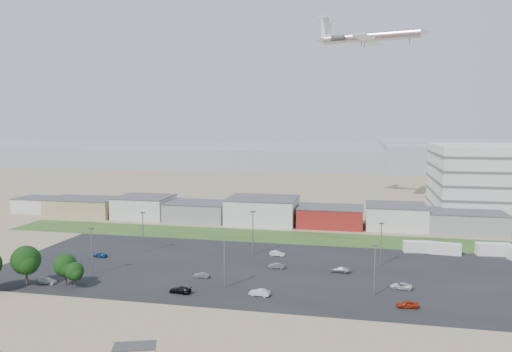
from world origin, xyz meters
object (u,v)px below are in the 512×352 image
(box_trailer_a, at_px, (418,247))
(parked_car_5, at_px, (100,255))
(parked_car_12, at_px, (340,269))
(parked_car_11, at_px, (277,253))
(parked_car_0, at_px, (401,286))
(parked_car_2, at_px, (407,304))
(parked_car_10, at_px, (47,281))
(parked_car_3, at_px, (180,290))
(parked_car_4, at_px, (201,275))
(parked_car_13, at_px, (260,292))
(parked_car_7, at_px, (277,266))
(airliner, at_px, (371,37))

(box_trailer_a, distance_m, parked_car_5, 79.12)
(parked_car_12, bearing_deg, parked_car_11, -118.71)
(box_trailer_a, height_order, parked_car_0, box_trailer_a)
(parked_car_2, xyz_separation_m, parked_car_10, (-70.61, -1.37, -0.07))
(parked_car_3, distance_m, parked_car_4, 10.03)
(parked_car_2, xyz_separation_m, parked_car_3, (-42.02, -1.19, -0.03))
(parked_car_3, distance_m, parked_car_12, 35.50)
(parked_car_5, height_order, parked_car_10, parked_car_10)
(parked_car_13, bearing_deg, parked_car_7, -173.25)
(parked_car_7, bearing_deg, parked_car_11, -173.87)
(parked_car_3, height_order, parked_car_13, parked_car_13)
(parked_car_5, bearing_deg, parked_car_7, 97.15)
(parked_car_13, bearing_deg, parked_car_5, -105.91)
(parked_car_5, bearing_deg, box_trailer_a, 113.05)
(airliner, relative_size, parked_car_12, 10.35)
(parked_car_4, height_order, parked_car_13, parked_car_13)
(box_trailer_a, height_order, parked_car_4, box_trailer_a)
(parked_car_10, bearing_deg, parked_car_5, 6.90)
(parked_car_11, distance_m, parked_car_13, 28.68)
(parked_car_4, height_order, parked_car_12, parked_car_12)
(airliner, bearing_deg, parked_car_13, -86.61)
(parked_car_5, distance_m, parked_car_13, 47.24)
(box_trailer_a, bearing_deg, parked_car_4, -151.60)
(parked_car_11, relative_size, parked_car_12, 0.86)
(parked_car_4, bearing_deg, parked_car_5, -112.12)
(box_trailer_a, xyz_separation_m, parked_car_0, (-6.30, -29.91, -0.80))
(parked_car_0, bearing_deg, parked_car_4, -87.06)
(parked_car_0, distance_m, parked_car_5, 70.49)
(box_trailer_a, relative_size, parked_car_13, 1.88)
(parked_car_7, bearing_deg, parked_car_0, 69.56)
(parked_car_13, bearing_deg, parked_car_10, -80.37)
(parked_car_7, relative_size, parked_car_13, 0.93)
(parked_car_5, relative_size, parked_car_13, 0.88)
(parked_car_0, bearing_deg, parked_car_11, -123.16)
(parked_car_10, xyz_separation_m, parked_car_12, (57.96, 20.12, 0.04))
(box_trailer_a, bearing_deg, parked_car_12, -136.25)
(airliner, relative_size, parked_car_7, 12.17)
(parked_car_5, distance_m, parked_car_10, 20.41)
(parked_car_0, bearing_deg, parked_car_2, 2.83)
(airliner, bearing_deg, parked_car_7, -88.63)
(airliner, height_order, parked_car_13, airliner)
(parked_car_3, bearing_deg, parked_car_13, 102.93)
(parked_car_12, bearing_deg, parked_car_10, -65.96)
(parked_car_11, bearing_deg, box_trailer_a, -70.71)
(parked_car_11, bearing_deg, parked_car_3, 157.11)
(parked_car_2, xyz_separation_m, parked_car_5, (-70.29, 19.03, -0.07))
(parked_car_12, bearing_deg, parked_car_2, 38.90)
(parked_car_2, relative_size, parked_car_7, 1.05)
(parked_car_7, bearing_deg, parked_car_2, 52.32)
(airliner, relative_size, parked_car_5, 12.93)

